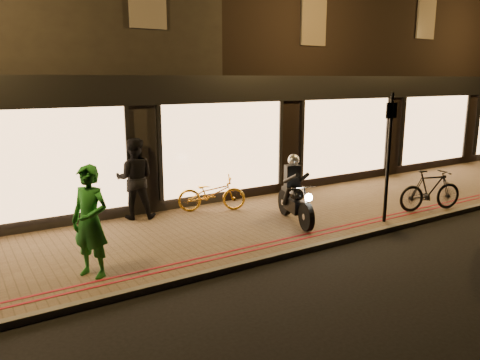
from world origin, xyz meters
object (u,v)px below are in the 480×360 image
motorcycle (295,196)px  person_green (90,222)px  sign_post (389,151)px  bicycle_gold (212,194)px

motorcycle → person_green: person_green is taller
motorcycle → person_green: 4.89m
sign_post → person_green: bearing=175.3°
motorcycle → bicycle_gold: bearing=138.8°
bicycle_gold → motorcycle: bearing=-123.4°
person_green → bicycle_gold: bearing=87.7°
sign_post → bicycle_gold: (-2.99, 2.99, -1.23)m
motorcycle → person_green: bearing=-156.8°
sign_post → bicycle_gold: bearing=135.0°
sign_post → bicycle_gold: sign_post is taller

